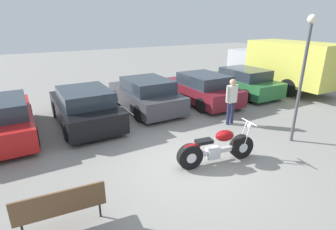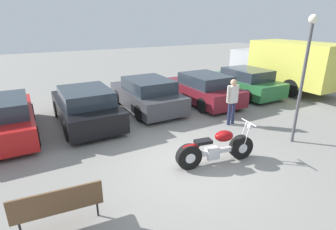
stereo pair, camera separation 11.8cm
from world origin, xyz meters
name	(u,v)px [view 1 (the left image)]	position (x,y,z in m)	size (l,w,h in m)	color
ground_plane	(193,164)	(0.00, 0.00, 0.00)	(60.00, 60.00, 0.00)	gray
motorcycle	(216,148)	(0.57, -0.22, 0.43)	(2.23, 0.77, 1.05)	black
parked_car_red	(0,120)	(-4.38, 4.41, 0.64)	(1.93, 4.12, 1.34)	red
parked_car_black	(85,107)	(-1.73, 4.39, 0.64)	(1.93, 4.12, 1.34)	black
parked_car_dark_grey	(146,95)	(0.92, 4.82, 0.64)	(1.93, 4.12, 1.34)	#3D3D42
parked_car_maroon	(201,89)	(3.57, 4.47, 0.64)	(1.93, 4.12, 1.34)	maroon
parked_car_green	(242,82)	(6.22, 4.58, 0.64)	(1.93, 4.12, 1.34)	#286B38
delivery_truck	(283,63)	(8.93, 4.34, 1.43)	(2.27, 6.07, 2.57)	#CCC64C
park_bench	(61,205)	(-3.36, -0.74, 0.54)	(1.56, 0.54, 0.89)	brown
lamp_post	(304,64)	(3.56, -0.35, 2.43)	(0.25, 0.25, 3.77)	#4C4C51
person_standing	(232,98)	(2.84, 1.71, 1.00)	(0.52, 0.23, 1.68)	#232847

